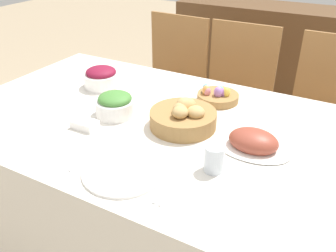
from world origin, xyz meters
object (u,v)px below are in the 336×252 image
at_px(dinner_plate, 123,171).
at_px(spoon, 174,190).
at_px(drinking_cup, 214,159).
at_px(butter_dish, 85,124).
at_px(sideboard, 254,61).
at_px(bread_basket, 183,117).
at_px(knife, 166,187).
at_px(chair_far_left, 169,85).
at_px(beet_salad_bowl, 101,77).
at_px(chair_far_right, 325,119).
at_px(chair_far_center, 233,99).
at_px(ham_platter, 253,142).
at_px(egg_basket, 217,96).
at_px(green_salad_bowl, 115,104).
at_px(fork, 85,158).

distance_m(dinner_plate, spoon, 0.19).
height_order(drinking_cup, butter_dish, drinking_cup).
bearing_deg(drinking_cup, sideboard, 102.32).
relative_size(bread_basket, drinking_cup, 2.88).
bearing_deg(knife, chair_far_left, 114.64).
bearing_deg(beet_salad_bowl, dinner_plate, -46.65).
height_order(chair_far_right, knife, chair_far_right).
relative_size(chair_far_center, ham_platter, 3.49).
xyz_separation_m(chair_far_left, ham_platter, (0.80, -0.85, 0.26)).
bearing_deg(sideboard, dinner_plate, -85.25).
distance_m(egg_basket, ham_platter, 0.40).
xyz_separation_m(ham_platter, beet_salad_bowl, (-0.82, 0.18, 0.02)).
relative_size(knife, drinking_cup, 1.82).
xyz_separation_m(egg_basket, green_salad_bowl, (-0.32, -0.33, 0.02)).
distance_m(bread_basket, dinner_plate, 0.36).
bearing_deg(beet_salad_bowl, sideboard, 78.74).
height_order(knife, drinking_cup, drinking_cup).
bearing_deg(green_salad_bowl, dinner_plate, -50.74).
bearing_deg(chair_far_left, sideboard, 74.78).
relative_size(beet_salad_bowl, knife, 1.04).
xyz_separation_m(egg_basket, ham_platter, (0.26, -0.30, -0.00)).
height_order(chair_far_center, butter_dish, chair_far_center).
height_order(chair_far_right, egg_basket, chair_far_right).
bearing_deg(fork, sideboard, 86.87).
distance_m(chair_far_left, dinner_plate, 1.30).
xyz_separation_m(bread_basket, butter_dish, (-0.33, -0.20, -0.03)).
bearing_deg(drinking_cup, fork, -159.79).
xyz_separation_m(chair_far_left, drinking_cup, (0.73, -1.04, 0.28)).
relative_size(ham_platter, knife, 1.65).
xyz_separation_m(chair_far_center, knife, (0.19, -1.19, 0.24)).
height_order(egg_basket, beet_salad_bowl, beet_salad_bowl).
relative_size(spoon, butter_dish, 1.63).
bearing_deg(spoon, dinner_plate, -176.43).
height_order(chair_far_right, chair_far_center, same).
xyz_separation_m(chair_far_left, butter_dish, (0.18, -1.02, 0.25)).
height_order(chair_far_center, ham_platter, chair_far_center).
height_order(ham_platter, beet_salad_bowl, beet_salad_bowl).
bearing_deg(fork, spoon, -3.57).
relative_size(ham_platter, fork, 1.65).
height_order(ham_platter, drinking_cup, drinking_cup).
xyz_separation_m(bread_basket, fork, (-0.20, -0.36, -0.04)).
bearing_deg(dinner_plate, sideboard, 94.75).
height_order(bread_basket, fork, bread_basket).
height_order(chair_far_left, bread_basket, chair_far_left).
bearing_deg(ham_platter, chair_far_right, 78.36).
bearing_deg(green_salad_bowl, drinking_cup, -17.70).
distance_m(sideboard, egg_basket, 1.52).
bearing_deg(spoon, bread_basket, 116.44).
distance_m(chair_far_right, dinner_plate, 1.31).
bearing_deg(bread_basket, sideboard, 96.93).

